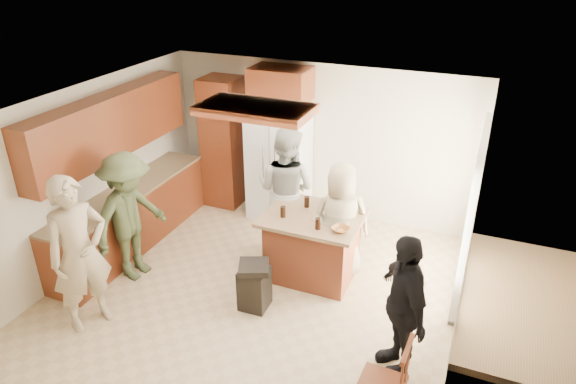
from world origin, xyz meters
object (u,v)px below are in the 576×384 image
at_px(person_side_right, 402,305).
at_px(person_counter, 130,217).
at_px(person_behind_left, 286,190).
at_px(kitchen_island, 313,245).
at_px(trash_bin, 254,285).
at_px(refrigerator, 279,165).
at_px(person_behind_right, 340,221).
at_px(person_front_left, 79,254).

xyz_separation_m(person_side_right, person_counter, (-3.66, 0.34, 0.07)).
bearing_deg(person_behind_left, person_counter, 47.98).
xyz_separation_m(person_behind_left, person_side_right, (2.04, -1.80, -0.11)).
relative_size(person_behind_left, kitchen_island, 1.46).
relative_size(person_counter, trash_bin, 2.85).
distance_m(person_behind_left, refrigerator, 1.00).
relative_size(person_behind_right, refrigerator, 0.91).
xyz_separation_m(person_behind_right, person_counter, (-2.55, -1.09, 0.08)).
xyz_separation_m(refrigerator, trash_bin, (0.67, -2.35, -0.58)).
height_order(person_behind_left, kitchen_island, person_behind_left).
bearing_deg(refrigerator, trash_bin, -74.00).
height_order(person_front_left, person_counter, person_front_left).
bearing_deg(trash_bin, person_behind_right, 55.96).
height_order(person_behind_right, person_side_right, person_side_right).
bearing_deg(person_counter, person_side_right, -87.74).
relative_size(person_counter, kitchen_island, 1.40).
relative_size(person_front_left, kitchen_island, 1.50).
relative_size(person_counter, refrigerator, 1.00).
xyz_separation_m(person_counter, refrigerator, (1.13, 2.33, 0.00)).
bearing_deg(refrigerator, person_side_right, -46.68).
distance_m(refrigerator, kitchen_island, 1.85).
distance_m(person_behind_right, trash_bin, 1.43).
distance_m(person_behind_left, kitchen_island, 0.95).
distance_m(person_side_right, refrigerator, 3.68).
bearing_deg(trash_bin, person_counter, 179.53).
distance_m(person_front_left, trash_bin, 2.07).
relative_size(person_front_left, refrigerator, 1.07).
relative_size(person_behind_left, trash_bin, 2.97).
xyz_separation_m(person_behind_left, refrigerator, (-0.48, 0.87, -0.04)).
bearing_deg(refrigerator, kitchen_island, -52.28).
relative_size(person_behind_right, trash_bin, 2.59).
relative_size(person_side_right, kitchen_island, 1.28).
bearing_deg(person_front_left, refrigerator, 7.61).
xyz_separation_m(person_counter, trash_bin, (1.81, -0.01, -0.58)).
bearing_deg(person_side_right, person_behind_left, -163.46).
height_order(refrigerator, kitchen_island, refrigerator).
relative_size(person_behind_left, refrigerator, 1.04).
bearing_deg(person_counter, kitchen_island, -60.34).
bearing_deg(person_behind_left, person_front_left, 64.58).
relative_size(refrigerator, kitchen_island, 1.41).
xyz_separation_m(person_side_right, trash_bin, (-1.85, 0.33, -0.50)).
relative_size(person_front_left, trash_bin, 3.05).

